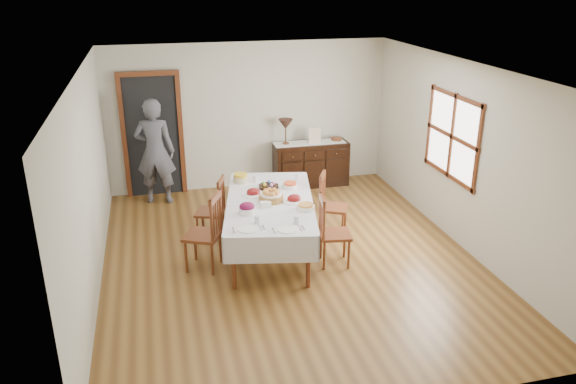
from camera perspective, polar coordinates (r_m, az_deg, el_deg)
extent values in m
plane|color=brown|center=(7.82, 0.18, -6.75)|extent=(6.00, 6.00, 0.00)
cube|color=white|center=(6.98, 0.20, 12.41)|extent=(5.00, 6.00, 0.02)
cube|color=beige|center=(10.12, -3.97, 7.68)|extent=(5.00, 0.02, 2.60)
cube|color=beige|center=(4.70, 9.21, -9.45)|extent=(5.00, 0.02, 2.60)
cube|color=beige|center=(7.15, -19.64, 0.58)|extent=(0.02, 6.00, 2.60)
cube|color=beige|center=(8.24, 17.34, 3.54)|extent=(0.02, 6.00, 2.60)
cube|color=white|center=(8.43, 16.40, 5.45)|extent=(0.02, 1.30, 1.10)
cube|color=#5F2D17|center=(8.42, 16.32, 5.45)|extent=(0.03, 1.46, 1.26)
cube|color=black|center=(10.00, -13.56, 5.49)|extent=(0.90, 0.06, 2.10)
cube|color=#5F2D17|center=(9.99, -13.56, 5.46)|extent=(1.04, 0.08, 2.18)
cube|color=silver|center=(7.68, -1.85, -0.99)|extent=(1.55, 2.43, 0.04)
cylinder|color=#5F2D17|center=(6.98, -5.54, -7.17)|extent=(0.06, 0.06, 0.73)
cylinder|color=#5F2D17|center=(6.99, 2.09, -7.04)|extent=(0.06, 0.06, 0.73)
cylinder|color=#5F2D17|center=(8.74, -4.92, -1.06)|extent=(0.06, 0.06, 0.73)
cylinder|color=#5F2D17|center=(8.74, 1.13, -0.97)|extent=(0.06, 0.06, 0.73)
cube|color=silver|center=(7.75, -6.08, -2.11)|extent=(0.48, 2.25, 0.35)
cube|color=silver|center=(7.76, 2.40, -1.98)|extent=(0.48, 2.25, 0.35)
cube|color=silver|center=(6.71, -1.73, -5.91)|extent=(1.15, 0.25, 0.35)
cube|color=silver|center=(8.79, -1.92, 0.90)|extent=(1.15, 0.25, 0.35)
cube|color=#5F2D17|center=(7.47, -8.68, -4.37)|extent=(0.59, 0.59, 0.04)
cylinder|color=#5F2D17|center=(7.79, -9.40, -5.33)|extent=(0.04, 0.04, 0.45)
cylinder|color=#5F2D17|center=(7.49, -10.32, -6.53)|extent=(0.04, 0.04, 0.45)
cylinder|color=#5F2D17|center=(7.68, -6.88, -5.59)|extent=(0.04, 0.04, 0.45)
cylinder|color=#5F2D17|center=(7.38, -7.70, -6.82)|extent=(0.04, 0.04, 0.45)
cylinder|color=#5F2D17|center=(7.45, -6.88, -1.85)|extent=(0.04, 0.04, 0.59)
cylinder|color=#5F2D17|center=(7.12, -7.78, -3.03)|extent=(0.04, 0.04, 0.59)
cube|color=#5F2D17|center=(7.19, -7.41, -0.59)|extent=(0.21, 0.40, 0.08)
cylinder|color=#5F2D17|center=(7.38, -7.09, -2.29)|extent=(0.02, 0.02, 0.48)
cylinder|color=#5F2D17|center=(7.30, -7.31, -2.58)|extent=(0.02, 0.02, 0.48)
cylinder|color=#5F2D17|center=(7.21, -7.54, -2.88)|extent=(0.02, 0.02, 0.48)
cube|color=#5F2D17|center=(8.29, -7.93, -2.03)|extent=(0.50, 0.50, 0.04)
cylinder|color=#5F2D17|center=(8.56, -8.65, -2.92)|extent=(0.03, 0.03, 0.40)
cylinder|color=#5F2D17|center=(8.28, -9.18, -3.83)|extent=(0.03, 0.03, 0.40)
cylinder|color=#5F2D17|center=(8.49, -6.56, -3.02)|extent=(0.03, 0.03, 0.40)
cylinder|color=#5F2D17|center=(8.20, -7.01, -3.94)|extent=(0.03, 0.03, 0.40)
cylinder|color=#5F2D17|center=(8.30, -6.56, 0.04)|extent=(0.04, 0.04, 0.53)
cylinder|color=#5F2D17|center=(8.00, -7.05, -0.83)|extent=(0.04, 0.04, 0.53)
cube|color=#5F2D17|center=(8.07, -6.87, 1.10)|extent=(0.16, 0.37, 0.08)
cylinder|color=#5F2D17|center=(8.23, -6.67, -0.29)|extent=(0.02, 0.02, 0.43)
cylinder|color=#5F2D17|center=(8.16, -6.79, -0.51)|extent=(0.02, 0.02, 0.43)
cylinder|color=#5F2D17|center=(8.08, -6.92, -0.73)|extent=(0.02, 0.02, 0.43)
cube|color=#5F2D17|center=(7.53, 4.81, -4.32)|extent=(0.46, 0.46, 0.04)
cylinder|color=#5F2D17|center=(7.51, 6.19, -6.36)|extent=(0.03, 0.03, 0.41)
cylinder|color=#5F2D17|center=(7.80, 5.76, -5.25)|extent=(0.03, 0.03, 0.41)
cylinder|color=#5F2D17|center=(7.46, 3.71, -6.48)|extent=(0.03, 0.03, 0.41)
cylinder|color=#5F2D17|center=(7.75, 3.36, -5.36)|extent=(0.03, 0.03, 0.41)
cylinder|color=#5F2D17|center=(7.23, 3.66, -3.05)|extent=(0.04, 0.04, 0.54)
cylinder|color=#5F2D17|center=(7.55, 3.29, -1.97)|extent=(0.04, 0.04, 0.54)
cube|color=#5F2D17|center=(7.30, 3.51, -0.84)|extent=(0.10, 0.39, 0.08)
cylinder|color=#5F2D17|center=(7.32, 3.56, -2.91)|extent=(0.02, 0.02, 0.44)
cylinder|color=#5F2D17|center=(7.40, 3.47, -2.63)|extent=(0.02, 0.02, 0.44)
cylinder|color=#5F2D17|center=(7.48, 3.38, -2.36)|extent=(0.02, 0.02, 0.44)
cube|color=#5F2D17|center=(8.39, 4.67, -1.59)|extent=(0.53, 0.53, 0.04)
cylinder|color=#5F2D17|center=(8.31, 5.56, -3.52)|extent=(0.03, 0.03, 0.41)
cylinder|color=#5F2D17|center=(8.60, 5.84, -2.63)|extent=(0.03, 0.03, 0.41)
cylinder|color=#5F2D17|center=(8.35, 3.37, -3.32)|extent=(0.03, 0.03, 0.41)
cylinder|color=#5F2D17|center=(8.64, 3.72, -2.45)|extent=(0.03, 0.03, 0.41)
cylinder|color=#5F2D17|center=(8.15, 3.30, -0.22)|extent=(0.04, 0.04, 0.53)
cylinder|color=#5F2D17|center=(8.47, 3.69, 0.61)|extent=(0.04, 0.04, 0.53)
cube|color=#5F2D17|center=(8.23, 3.53, 1.67)|extent=(0.20, 0.36, 0.08)
cylinder|color=#5F2D17|center=(8.24, 3.40, -0.13)|extent=(0.02, 0.02, 0.44)
cylinder|color=#5F2D17|center=(8.32, 3.49, 0.08)|extent=(0.02, 0.02, 0.44)
cylinder|color=#5F2D17|center=(8.40, 3.59, 0.28)|extent=(0.02, 0.02, 0.44)
cube|color=black|center=(10.34, 2.33, 2.86)|extent=(1.36, 0.45, 0.81)
cube|color=black|center=(9.95, 0.47, 3.60)|extent=(0.38, 0.02, 0.16)
sphere|color=brown|center=(9.93, 0.50, 3.57)|extent=(0.03, 0.03, 0.03)
cube|color=black|center=(10.05, 2.72, 3.77)|extent=(0.38, 0.02, 0.16)
sphere|color=brown|center=(10.03, 2.76, 3.73)|extent=(0.03, 0.03, 0.03)
cube|color=black|center=(10.17, 4.93, 3.92)|extent=(0.38, 0.02, 0.16)
sphere|color=brown|center=(10.15, 4.96, 3.89)|extent=(0.03, 0.03, 0.03)
imported|color=#4E4F59|center=(9.63, -13.38, 4.36)|extent=(0.67, 0.51, 1.93)
cylinder|color=olive|center=(7.63, -1.73, -0.61)|extent=(0.33, 0.33, 0.09)
cylinder|color=white|center=(7.61, -1.74, -0.23)|extent=(0.30, 0.30, 0.02)
sphere|color=#CE843C|center=(7.61, -1.13, 0.03)|extent=(0.08, 0.08, 0.08)
sphere|color=#CE843C|center=(7.66, -1.41, 0.17)|extent=(0.08, 0.08, 0.08)
sphere|color=#CE843C|center=(7.67, -1.87, 0.20)|extent=(0.08, 0.08, 0.08)
sphere|color=#CE843C|center=(7.64, -2.26, 0.10)|extent=(0.08, 0.08, 0.08)
sphere|color=#CE843C|center=(7.58, -2.35, -0.08)|extent=(0.08, 0.08, 0.08)
sphere|color=#CE843C|center=(7.53, -2.08, -0.22)|extent=(0.08, 0.08, 0.08)
sphere|color=#CE843C|center=(7.52, -1.61, -0.24)|extent=(0.08, 0.08, 0.08)
sphere|color=#CE843C|center=(7.56, -1.22, -0.14)|extent=(0.08, 0.08, 0.08)
cylinder|color=black|center=(8.09, -1.98, 0.54)|extent=(0.29, 0.29, 0.05)
ellipsoid|color=pink|center=(8.09, -1.44, 0.92)|extent=(0.05, 0.05, 0.06)
ellipsoid|color=#6297E3|center=(8.15, -1.93, 1.07)|extent=(0.05, 0.05, 0.06)
ellipsoid|color=#7BC46F|center=(8.10, -2.50, 0.95)|extent=(0.05, 0.05, 0.06)
ellipsoid|color=yellow|center=(8.02, -2.37, 0.72)|extent=(0.05, 0.05, 0.06)
ellipsoid|color=#B18BDE|center=(8.01, -1.70, 0.70)|extent=(0.05, 0.05, 0.06)
cylinder|color=white|center=(7.87, -3.54, -0.22)|extent=(0.32, 0.32, 0.02)
ellipsoid|color=maroon|center=(7.86, -3.55, -0.01)|extent=(0.19, 0.16, 0.11)
cylinder|color=white|center=(7.64, 0.62, -0.87)|extent=(0.32, 0.32, 0.02)
ellipsoid|color=maroon|center=(7.63, 0.62, -0.66)|extent=(0.19, 0.16, 0.11)
cylinder|color=white|center=(7.26, -4.18, -1.91)|extent=(0.21, 0.21, 0.08)
ellipsoid|color=maroon|center=(7.24, -4.19, -1.47)|extent=(0.20, 0.17, 0.11)
cylinder|color=white|center=(8.10, 0.22, 0.61)|extent=(0.22, 0.22, 0.05)
cylinder|color=#E04E23|center=(8.09, 0.22, 0.88)|extent=(0.18, 0.18, 0.03)
cylinder|color=#C5BB89|center=(8.34, -4.83, 1.30)|extent=(0.21, 0.21, 0.09)
cylinder|color=gold|center=(8.32, -4.85, 1.73)|extent=(0.20, 0.20, 0.04)
cylinder|color=white|center=(7.38, 1.81, -1.58)|extent=(0.24, 0.24, 0.05)
cylinder|color=gold|center=(7.36, 1.81, -1.31)|extent=(0.20, 0.20, 0.02)
cube|color=white|center=(7.45, -2.29, -1.25)|extent=(0.16, 0.12, 0.07)
cylinder|color=white|center=(6.83, -4.15, -3.75)|extent=(0.25, 0.25, 0.01)
cube|color=white|center=(6.81, -5.56, -3.91)|extent=(0.10, 0.13, 0.01)
cube|color=silver|center=(6.81, -5.56, -3.86)|extent=(0.05, 0.16, 0.01)
cube|color=silver|center=(6.86, -2.83, -3.64)|extent=(0.05, 0.18, 0.01)
cube|color=silver|center=(6.86, -2.50, -3.61)|extent=(0.05, 0.14, 0.01)
cylinder|color=silver|center=(6.97, -3.15, -2.79)|extent=(0.07, 0.07, 0.10)
cylinder|color=white|center=(6.80, -0.07, -3.80)|extent=(0.25, 0.25, 0.01)
cube|color=white|center=(6.77, -1.47, -3.97)|extent=(0.10, 0.13, 0.01)
cube|color=silver|center=(6.77, -1.47, -3.92)|extent=(0.05, 0.16, 0.01)
cube|color=silver|center=(6.84, 1.24, -3.68)|extent=(0.05, 0.18, 0.01)
cube|color=silver|center=(6.85, 1.56, -3.65)|extent=(0.05, 0.14, 0.01)
cylinder|color=silver|center=(6.95, 0.84, -2.83)|extent=(0.07, 0.07, 0.10)
cylinder|color=silver|center=(8.36, -3.35, 1.38)|extent=(0.07, 0.07, 0.09)
cylinder|color=silver|center=(8.42, 0.92, 1.56)|extent=(0.06, 0.06, 0.09)
cube|color=white|center=(10.20, 2.17, 5.03)|extent=(1.30, 0.35, 0.01)
cylinder|color=brown|center=(10.11, -0.24, 4.96)|extent=(0.12, 0.12, 0.03)
cylinder|color=brown|center=(10.07, -0.24, 5.72)|extent=(0.02, 0.02, 0.25)
cone|color=#3C251B|center=(10.02, -0.24, 6.90)|extent=(0.26, 0.26, 0.18)
cube|color=beige|center=(10.14, 2.74, 5.71)|extent=(0.22, 0.08, 0.28)
cylinder|color=#5F2D17|center=(10.38, 4.95, 5.40)|extent=(0.20, 0.20, 0.06)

